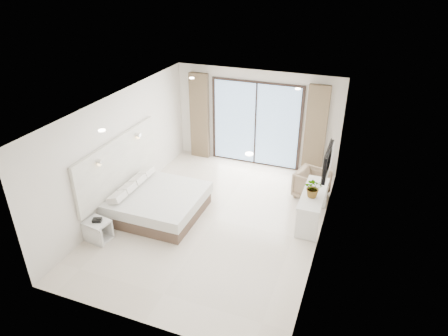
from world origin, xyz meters
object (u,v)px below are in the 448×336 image
(armchair, at_px, (312,183))
(console_desk, at_px, (313,201))
(nightstand, at_px, (98,230))
(bed, at_px, (157,203))

(armchair, bearing_deg, console_desk, -156.05)
(nightstand, xyz_separation_m, armchair, (3.87, 3.32, 0.15))
(bed, height_order, console_desk, console_desk)
(console_desk, bearing_deg, nightstand, -151.37)
(console_desk, distance_m, armchair, 1.13)
(nightstand, height_order, armchair, armchair)
(armchair, bearing_deg, nightstand, 144.74)
(nightstand, bearing_deg, bed, 70.51)
(console_desk, xyz_separation_m, armchair, (-0.19, 1.10, -0.18))
(bed, height_order, armchair, armchair)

